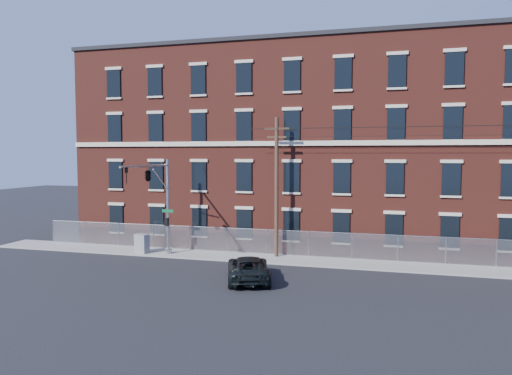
{
  "coord_description": "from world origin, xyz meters",
  "views": [
    {
      "loc": [
        9.5,
        -27.58,
        7.49
      ],
      "look_at": [
        0.91,
        4.0,
        5.21
      ],
      "focal_mm": 33.36,
      "sensor_mm": 36.0,
      "label": 1
    }
  ],
  "objects": [
    {
      "name": "ground",
      "position": [
        0.0,
        0.0,
        0.0
      ],
      "size": [
        140.0,
        140.0,
        0.0
      ],
      "primitive_type": "plane",
      "color": "black",
      "rests_on": "ground"
    },
    {
      "name": "sidewalk",
      "position": [
        12.0,
        5.0,
        0.06
      ],
      "size": [
        65.0,
        3.0,
        0.12
      ],
      "primitive_type": "cube",
      "color": "gray",
      "rests_on": "ground"
    },
    {
      "name": "mill_building",
      "position": [
        12.0,
        13.93,
        8.15
      ],
      "size": [
        55.3,
        14.32,
        16.3
      ],
      "color": "maroon",
      "rests_on": "ground"
    },
    {
      "name": "chain_link_fence",
      "position": [
        12.0,
        6.3,
        1.06
      ],
      "size": [
        59.06,
        0.06,
        1.85
      ],
      "color": "#A5A8AD",
      "rests_on": "ground"
    },
    {
      "name": "traffic_signal_mast",
      "position": [
        -6.0,
        2.18,
        5.39
      ],
      "size": [
        0.9,
        6.75,
        7.0
      ],
      "color": "#9EA0A5",
      "rests_on": "ground"
    },
    {
      "name": "utility_pole_near",
      "position": [
        2.0,
        5.6,
        5.34
      ],
      "size": [
        1.8,
        0.28,
        10.0
      ],
      "color": "#4A3425",
      "rests_on": "ground"
    },
    {
      "name": "pickup_truck",
      "position": [
        1.74,
        -0.8,
        0.72
      ],
      "size": [
        3.91,
        5.7,
        1.45
      ],
      "primitive_type": "imported",
      "rotation": [
        0.0,
        0.0,
        3.46
      ],
      "color": "black",
      "rests_on": "ground"
    },
    {
      "name": "utility_cabinet",
      "position": [
        -8.03,
        4.2,
        0.82
      ],
      "size": [
        1.24,
        0.9,
        1.4
      ],
      "primitive_type": "cube",
      "rotation": [
        0.0,
        0.0,
        -0.34
      ],
      "color": "slate",
      "rests_on": "sidewalk"
    }
  ]
}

